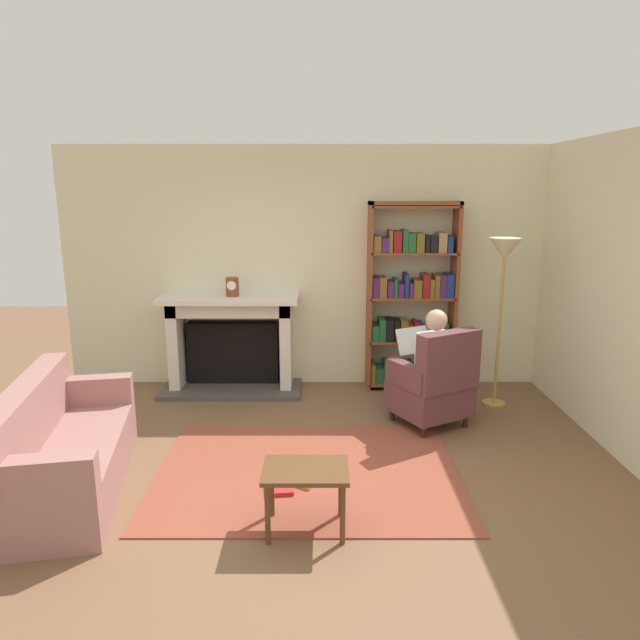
% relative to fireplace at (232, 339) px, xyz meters
% --- Properties ---
extents(ground, '(14.00, 14.00, 0.00)m').
position_rel_fireplace_xyz_m(ground, '(0.89, -2.30, -0.58)').
color(ground, brown).
extents(back_wall, '(5.60, 0.10, 2.70)m').
position_rel_fireplace_xyz_m(back_wall, '(0.89, 0.25, 0.77)').
color(back_wall, beige).
rests_on(back_wall, ground).
extents(side_wall_right, '(0.10, 5.20, 2.70)m').
position_rel_fireplace_xyz_m(side_wall_right, '(3.54, -1.05, 0.77)').
color(side_wall_right, beige).
rests_on(side_wall_right, ground).
extents(area_rug, '(2.40, 1.80, 0.01)m').
position_rel_fireplace_xyz_m(area_rug, '(0.89, -2.00, -0.57)').
color(area_rug, brown).
rests_on(area_rug, ground).
extents(fireplace, '(1.55, 0.64, 1.09)m').
position_rel_fireplace_xyz_m(fireplace, '(0.00, 0.00, 0.00)').
color(fireplace, '#4C4742').
rests_on(fireplace, ground).
extents(mantel_clock, '(0.14, 0.14, 0.20)m').
position_rel_fireplace_xyz_m(mantel_clock, '(0.04, -0.10, 0.61)').
color(mantel_clock, brown).
rests_on(mantel_clock, fireplace).
extents(bookshelf, '(0.98, 0.32, 2.10)m').
position_rel_fireplace_xyz_m(bookshelf, '(2.01, 0.03, 0.44)').
color(bookshelf, brown).
rests_on(bookshelf, ground).
extents(armchair_reading, '(0.86, 0.85, 0.97)m').
position_rel_fireplace_xyz_m(armchair_reading, '(2.08, -1.08, -0.15)').
color(armchair_reading, '#331E14').
rests_on(armchair_reading, ground).
extents(seated_reader, '(0.53, 0.59, 1.14)m').
position_rel_fireplace_xyz_m(seated_reader, '(2.02, -0.98, 0.04)').
color(seated_reader, white).
rests_on(seated_reader, ground).
extents(sofa_floral, '(1.01, 1.80, 0.85)m').
position_rel_fireplace_xyz_m(sofa_floral, '(-0.92, -2.29, -0.26)').
color(sofa_floral, '#9E6C66').
rests_on(sofa_floral, ground).
extents(side_table, '(0.56, 0.39, 0.45)m').
position_rel_fireplace_xyz_m(side_table, '(0.90, -2.79, -0.20)').
color(side_table, brown).
rests_on(side_table, ground).
extents(scattered_books, '(0.45, 0.53, 0.04)m').
position_rel_fireplace_xyz_m(scattered_books, '(0.80, -2.16, -0.55)').
color(scattered_books, red).
rests_on(scattered_books, area_rug).
extents(floor_lamp, '(0.32, 0.32, 1.75)m').
position_rel_fireplace_xyz_m(floor_lamp, '(2.83, -0.53, 0.91)').
color(floor_lamp, '#B7933F').
rests_on(floor_lamp, ground).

